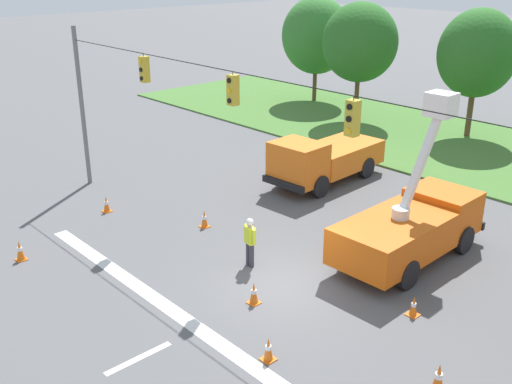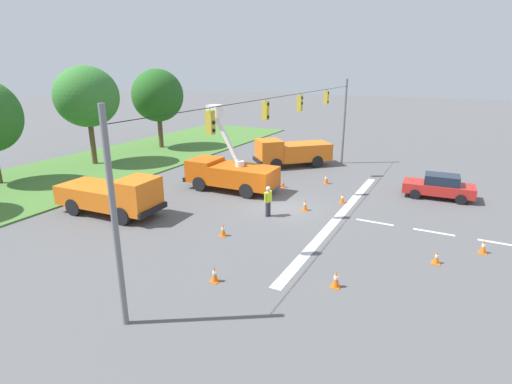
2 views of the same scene
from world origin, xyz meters
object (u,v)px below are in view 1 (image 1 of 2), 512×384
at_px(utility_truck_support_near, 323,159).
at_px(traffic_cone_lane_edge_b, 414,306).
at_px(traffic_cone_centre_line, 20,251).
at_px(tree_far_west, 316,36).
at_px(tree_centre, 478,53).
at_px(traffic_cone_far_right, 254,293).
at_px(traffic_cone_mid_right, 204,219).
at_px(traffic_cone_foreground_right, 268,349).
at_px(utility_truck_bucket_lift, 411,225).
at_px(traffic_cone_foreground_left, 439,378).
at_px(traffic_cone_mid_left, 106,204).
at_px(tree_west, 360,42).
at_px(road_worker, 250,239).

height_order(utility_truck_support_near, traffic_cone_lane_edge_b, utility_truck_support_near).
distance_m(utility_truck_support_near, traffic_cone_centre_line, 13.84).
distance_m(utility_truck_support_near, traffic_cone_lane_edge_b, 11.44).
xyz_separation_m(tree_far_west, tree_centre, (12.48, -0.34, 0.15)).
xyz_separation_m(tree_far_west, traffic_cone_far_right, (17.45, -21.94, -4.39)).
bearing_deg(traffic_cone_mid_right, traffic_cone_foreground_right, -26.87).
height_order(utility_truck_bucket_lift, traffic_cone_foreground_left, utility_truck_bucket_lift).
distance_m(utility_truck_bucket_lift, traffic_cone_centre_line, 13.69).
distance_m(traffic_cone_far_right, traffic_cone_centre_line, 8.67).
distance_m(utility_truck_support_near, traffic_cone_mid_left, 10.04).
height_order(traffic_cone_mid_left, traffic_cone_mid_right, traffic_cone_mid_right).
distance_m(utility_truck_bucket_lift, traffic_cone_far_right, 6.30).
bearing_deg(traffic_cone_foreground_left, utility_truck_bucket_lift, 129.69).
bearing_deg(tree_centre, utility_truck_bucket_lift, -67.43).
relative_size(tree_west, utility_truck_support_near, 1.18).
xyz_separation_m(traffic_cone_lane_edge_b, traffic_cone_far_right, (-3.69, -3.03, 0.05)).
xyz_separation_m(utility_truck_support_near, traffic_cone_lane_edge_b, (9.36, -6.52, -0.86)).
bearing_deg(traffic_cone_far_right, traffic_cone_mid_right, 156.78).
distance_m(tree_far_west, tree_west, 6.09).
height_order(tree_west, road_worker, tree_west).
bearing_deg(utility_truck_bucket_lift, traffic_cone_foreground_right, -83.80).
xyz_separation_m(tree_west, traffic_cone_mid_left, (2.38, -19.41, -4.67)).
bearing_deg(tree_west, utility_truck_support_near, -58.82).
relative_size(tree_west, traffic_cone_mid_left, 10.81).
bearing_deg(traffic_cone_centre_line, tree_centre, 84.12).
bearing_deg(utility_truck_bucket_lift, tree_centre, 112.57).
bearing_deg(traffic_cone_lane_edge_b, traffic_cone_mid_right, -175.66).
distance_m(tree_centre, traffic_cone_centre_line, 26.26).
bearing_deg(road_worker, utility_truck_support_near, 115.31).
distance_m(road_worker, traffic_cone_foreground_left, 7.96).
relative_size(tree_far_west, utility_truck_bucket_lift, 1.16).
height_order(tree_far_west, traffic_cone_lane_edge_b, tree_far_west).
bearing_deg(traffic_cone_mid_right, traffic_cone_centre_line, -108.57).
xyz_separation_m(traffic_cone_foreground_right, traffic_cone_far_right, (-2.32, 1.60, 0.02)).
height_order(road_worker, traffic_cone_far_right, road_worker).
xyz_separation_m(tree_far_west, road_worker, (15.57, -20.40, -3.74)).
height_order(traffic_cone_mid_left, traffic_cone_far_right, traffic_cone_far_right).
xyz_separation_m(tree_centre, utility_truck_bucket_lift, (6.46, -15.55, -3.61)).
xyz_separation_m(traffic_cone_foreground_right, traffic_cone_centre_line, (-9.94, -2.53, 0.03)).
bearing_deg(traffic_cone_foreground_right, traffic_cone_foreground_left, 31.03).
bearing_deg(traffic_cone_foreground_left, tree_west, 133.04).
height_order(traffic_cone_lane_edge_b, traffic_cone_centre_line, traffic_cone_centre_line).
distance_m(road_worker, traffic_cone_centre_line, 8.09).
height_order(traffic_cone_far_right, traffic_cone_centre_line, traffic_cone_centre_line).
relative_size(road_worker, traffic_cone_mid_left, 2.57).
distance_m(utility_truck_support_near, traffic_cone_foreground_left, 14.72).
bearing_deg(utility_truck_bucket_lift, traffic_cone_mid_right, -151.86).
bearing_deg(utility_truck_support_near, tree_centre, 86.69).
height_order(utility_truck_support_near, traffic_cone_mid_right, utility_truck_support_near).
height_order(tree_centre, utility_truck_bucket_lift, tree_centre).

